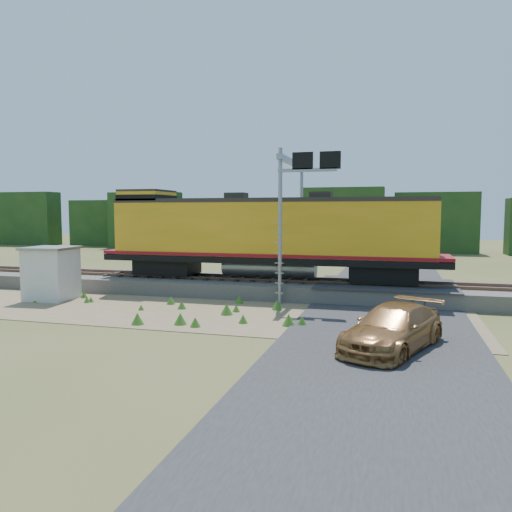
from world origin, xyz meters
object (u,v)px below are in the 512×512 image
(shed, at_px, (51,273))
(locomotive, at_px, (264,234))
(signal_gantry, at_px, (297,190))
(car, at_px, (393,328))

(shed, bearing_deg, locomotive, 20.49)
(locomotive, relative_size, signal_gantry, 2.48)
(car, bearing_deg, locomotive, 147.49)
(signal_gantry, distance_m, car, 11.58)
(locomotive, xyz_separation_m, car, (7.01, -9.84, -2.64))
(locomotive, distance_m, signal_gantry, 3.11)
(shed, height_order, car, shed)
(locomotive, xyz_separation_m, signal_gantry, (1.95, -0.68, 2.33))
(locomotive, height_order, shed, locomotive)
(shed, distance_m, signal_gantry, 13.51)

